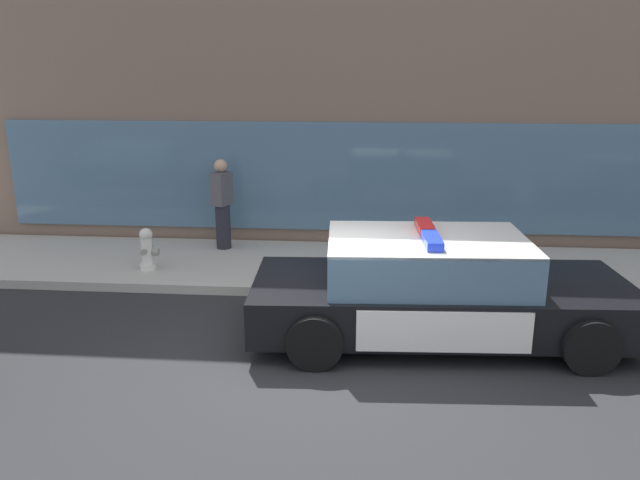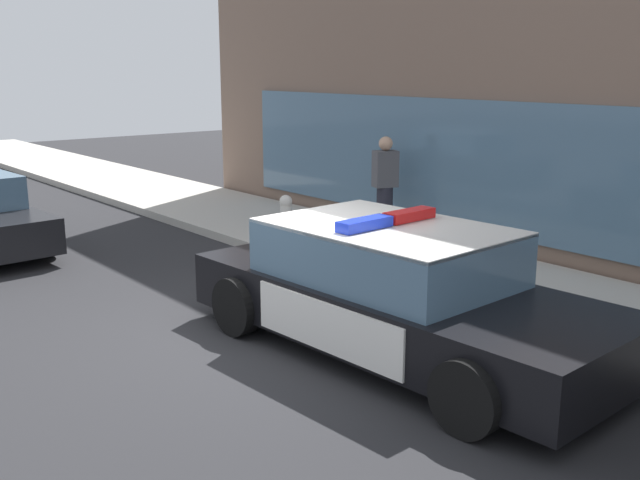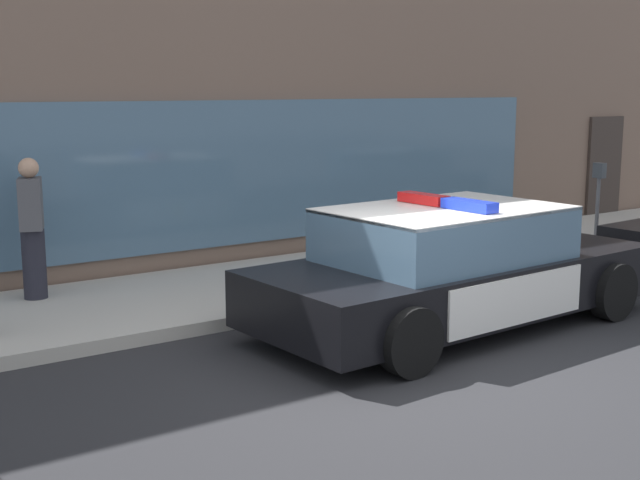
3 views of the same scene
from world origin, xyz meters
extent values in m
plane|color=#262628|center=(0.00, 0.00, 0.00)|extent=(48.00, 48.00, 0.00)
cube|color=#B2ADA3|center=(0.00, 3.46, 0.07)|extent=(48.00, 2.72, 0.15)
cube|color=#7A6051|center=(2.72, 10.17, 4.10)|extent=(22.30, 10.61, 8.19)
cube|color=slate|center=(0.04, 4.84, 1.45)|extent=(13.38, 0.08, 2.10)
cube|color=black|center=(1.51, 0.83, 0.50)|extent=(5.00, 2.18, 0.60)
cube|color=silver|center=(3.08, 0.91, 0.67)|extent=(1.76, 1.97, 0.05)
cube|color=silver|center=(-0.20, 0.74, 0.67)|extent=(1.47, 1.96, 0.05)
cube|color=silver|center=(1.37, 1.80, 0.50)|extent=(2.06, 0.13, 0.51)
cube|color=silver|center=(1.46, -0.15, 0.50)|extent=(2.06, 0.13, 0.51)
cube|color=yellow|center=(1.36, 1.81, 0.50)|extent=(0.22, 0.02, 0.26)
cube|color=slate|center=(1.32, 0.82, 1.07)|extent=(2.64, 1.86, 0.60)
cube|color=silver|center=(1.32, 0.82, 1.36)|extent=(2.64, 1.86, 0.04)
cube|color=red|center=(1.30, 1.17, 1.44)|extent=(0.23, 0.67, 0.11)
cube|color=blue|center=(1.33, 0.47, 1.44)|extent=(0.23, 0.67, 0.11)
cylinder|color=black|center=(3.08, 1.87, 0.34)|extent=(0.69, 0.25, 0.68)
cylinder|color=black|center=(3.18, -0.05, 0.34)|extent=(0.69, 0.25, 0.68)
cylinder|color=black|center=(-0.15, 1.71, 0.34)|extent=(0.69, 0.25, 0.68)
cylinder|color=black|center=(-0.06, -0.22, 0.34)|extent=(0.69, 0.25, 0.68)
cylinder|color=silver|center=(-3.22, 2.85, 0.20)|extent=(0.28, 0.28, 0.10)
cylinder|color=silver|center=(-3.22, 2.85, 0.47)|extent=(0.19, 0.19, 0.45)
sphere|color=silver|center=(-3.22, 2.85, 0.77)|extent=(0.22, 0.22, 0.22)
cylinder|color=gray|center=(-3.22, 2.85, 0.84)|extent=(0.06, 0.06, 0.05)
cylinder|color=gray|center=(-3.22, 2.71, 0.50)|extent=(0.09, 0.10, 0.09)
cylinder|color=gray|center=(-3.22, 3.00, 0.50)|extent=(0.09, 0.10, 0.09)
cylinder|color=gray|center=(-3.07, 2.85, 0.46)|extent=(0.10, 0.12, 0.12)
cylinder|color=#23232D|center=(-2.22, 4.23, 0.57)|extent=(0.28, 0.28, 0.85)
cube|color=#4C4C51|center=(-2.22, 4.23, 1.31)|extent=(0.38, 0.47, 0.62)
sphere|color=tan|center=(-2.22, 4.23, 1.74)|extent=(0.24, 0.24, 0.24)
camera|label=1|loc=(0.57, -6.87, 3.49)|focal=34.41mm
camera|label=2|loc=(6.81, -4.61, 3.03)|focal=41.73mm
camera|label=3|loc=(-5.11, -6.04, 2.69)|focal=47.82mm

